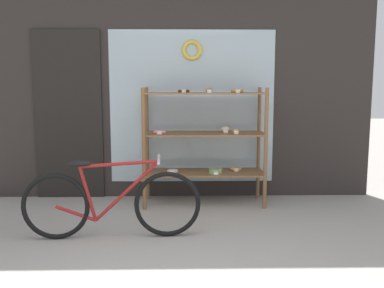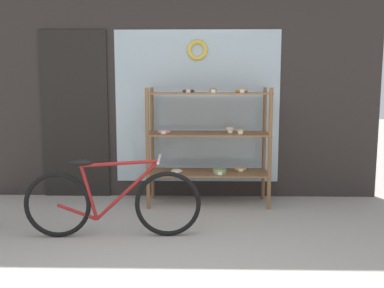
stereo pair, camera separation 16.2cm
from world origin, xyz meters
name	(u,v)px [view 2 (the right image)]	position (x,y,z in m)	size (l,w,h in m)	color
storefront_facade	(178,57)	(-0.04, 2.63, 1.77)	(4.96, 0.13, 3.65)	#2D2826
display_case	(209,136)	(0.34, 2.24, 0.82)	(1.44, 0.51, 1.40)	brown
bicycle	(112,202)	(-0.59, 1.09, 0.34)	(1.66, 0.46, 0.76)	black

